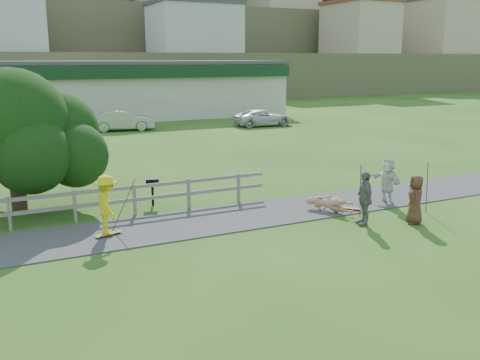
{
  "coord_description": "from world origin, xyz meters",
  "views": [
    {
      "loc": [
        -6.55,
        -14.33,
        5.32
      ],
      "look_at": [
        1.43,
        2.0,
        1.17
      ],
      "focal_mm": 40.0,
      "sensor_mm": 36.0,
      "label": 1
    }
  ],
  "objects_px": {
    "skater_fallen": "(329,204)",
    "bbq": "(153,192)",
    "spectator_d": "(387,181)",
    "car_white": "(263,118)",
    "skater_rider": "(107,208)",
    "car_silver": "(122,120)",
    "tree": "(15,153)",
    "spectator_b": "(364,198)",
    "spectator_c": "(415,199)"
  },
  "relations": [
    {
      "from": "spectator_c",
      "to": "bbq",
      "type": "bearing_deg",
      "value": -95.65
    },
    {
      "from": "spectator_c",
      "to": "tree",
      "type": "distance_m",
      "value": 13.78
    },
    {
      "from": "spectator_c",
      "to": "car_white",
      "type": "height_order",
      "value": "spectator_c"
    },
    {
      "from": "car_silver",
      "to": "spectator_c",
      "type": "bearing_deg",
      "value": -164.99
    },
    {
      "from": "skater_rider",
      "to": "tree",
      "type": "distance_m",
      "value": 5.0
    },
    {
      "from": "car_silver",
      "to": "car_white",
      "type": "bearing_deg",
      "value": -91.96
    },
    {
      "from": "car_silver",
      "to": "car_white",
      "type": "xyz_separation_m",
      "value": [
        10.92,
        -2.09,
        -0.12
      ]
    },
    {
      "from": "skater_fallen",
      "to": "tree",
      "type": "xyz_separation_m",
      "value": [
        -9.79,
        5.11,
        1.78
      ]
    },
    {
      "from": "skater_fallen",
      "to": "spectator_d",
      "type": "height_order",
      "value": "spectator_d"
    },
    {
      "from": "car_silver",
      "to": "tree",
      "type": "distance_m",
      "value": 21.69
    },
    {
      "from": "spectator_b",
      "to": "bbq",
      "type": "height_order",
      "value": "spectator_b"
    },
    {
      "from": "spectator_d",
      "to": "car_silver",
      "type": "relative_size",
      "value": 0.37
    },
    {
      "from": "skater_fallen",
      "to": "bbq",
      "type": "distance_m",
      "value": 6.44
    },
    {
      "from": "spectator_b",
      "to": "car_silver",
      "type": "xyz_separation_m",
      "value": [
        -1.35,
        26.61,
        -0.12
      ]
    },
    {
      "from": "skater_rider",
      "to": "skater_fallen",
      "type": "distance_m",
      "value": 7.65
    },
    {
      "from": "skater_rider",
      "to": "spectator_b",
      "type": "bearing_deg",
      "value": -109.01
    },
    {
      "from": "car_silver",
      "to": "car_white",
      "type": "distance_m",
      "value": 11.12
    },
    {
      "from": "skater_fallen",
      "to": "car_white",
      "type": "height_order",
      "value": "car_white"
    },
    {
      "from": "spectator_d",
      "to": "car_white",
      "type": "bearing_deg",
      "value": 162.63
    },
    {
      "from": "spectator_c",
      "to": "spectator_d",
      "type": "bearing_deg",
      "value": -165.93
    },
    {
      "from": "skater_fallen",
      "to": "bbq",
      "type": "height_order",
      "value": "bbq"
    },
    {
      "from": "spectator_c",
      "to": "skater_fallen",
      "type": "bearing_deg",
      "value": -107.56
    },
    {
      "from": "skater_fallen",
      "to": "spectator_c",
      "type": "height_order",
      "value": "spectator_c"
    },
    {
      "from": "skater_fallen",
      "to": "car_silver",
      "type": "distance_m",
      "value": 24.99
    },
    {
      "from": "spectator_b",
      "to": "car_silver",
      "type": "bearing_deg",
      "value": -159.22
    },
    {
      "from": "spectator_d",
      "to": "car_white",
      "type": "xyz_separation_m",
      "value": [
        7.12,
        22.79,
        -0.22
      ]
    },
    {
      "from": "tree",
      "to": "bbq",
      "type": "distance_m",
      "value": 4.98
    },
    {
      "from": "skater_rider",
      "to": "bbq",
      "type": "height_order",
      "value": "skater_rider"
    },
    {
      "from": "car_silver",
      "to": "spectator_d",
      "type": "bearing_deg",
      "value": -162.45
    },
    {
      "from": "skater_rider",
      "to": "spectator_c",
      "type": "xyz_separation_m",
      "value": [
        9.36,
        -3.05,
        -0.1
      ]
    },
    {
      "from": "skater_fallen",
      "to": "spectator_d",
      "type": "bearing_deg",
      "value": -26.08
    },
    {
      "from": "spectator_d",
      "to": "bbq",
      "type": "relative_size",
      "value": 1.71
    },
    {
      "from": "spectator_b",
      "to": "car_white",
      "type": "bearing_deg",
      "value": 176.54
    },
    {
      "from": "spectator_d",
      "to": "tree",
      "type": "relative_size",
      "value": 0.27
    },
    {
      "from": "spectator_b",
      "to": "bbq",
      "type": "bearing_deg",
      "value": -116.09
    },
    {
      "from": "tree",
      "to": "spectator_d",
      "type": "bearing_deg",
      "value": -22.01
    },
    {
      "from": "skater_fallen",
      "to": "spectator_b",
      "type": "relative_size",
      "value": 0.98
    },
    {
      "from": "spectator_b",
      "to": "spectator_d",
      "type": "bearing_deg",
      "value": 143.04
    },
    {
      "from": "skater_fallen",
      "to": "bbq",
      "type": "xyz_separation_m",
      "value": [
        -5.3,
        3.66,
        0.19
      ]
    },
    {
      "from": "spectator_d",
      "to": "tree",
      "type": "height_order",
      "value": "tree"
    },
    {
      "from": "car_white",
      "to": "tree",
      "type": "height_order",
      "value": "tree"
    },
    {
      "from": "spectator_c",
      "to": "tree",
      "type": "bearing_deg",
      "value": -88.26
    },
    {
      "from": "skater_fallen",
      "to": "tree",
      "type": "distance_m",
      "value": 11.19
    },
    {
      "from": "skater_fallen",
      "to": "spectator_c",
      "type": "bearing_deg",
      "value": -79.77
    },
    {
      "from": "skater_rider",
      "to": "car_silver",
      "type": "xyz_separation_m",
      "value": [
        6.43,
        24.18,
        -0.14
      ]
    },
    {
      "from": "skater_rider",
      "to": "skater_fallen",
      "type": "xyz_separation_m",
      "value": [
        7.58,
        -0.79,
        -0.6
      ]
    },
    {
      "from": "spectator_d",
      "to": "car_silver",
      "type": "height_order",
      "value": "spectator_d"
    },
    {
      "from": "spectator_d",
      "to": "skater_rider",
      "type": "bearing_deg",
      "value": -93.94
    },
    {
      "from": "skater_rider",
      "to": "bbq",
      "type": "relative_size",
      "value": 1.8
    },
    {
      "from": "skater_rider",
      "to": "bbq",
      "type": "bearing_deg",
      "value": -40.12
    }
  ]
}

